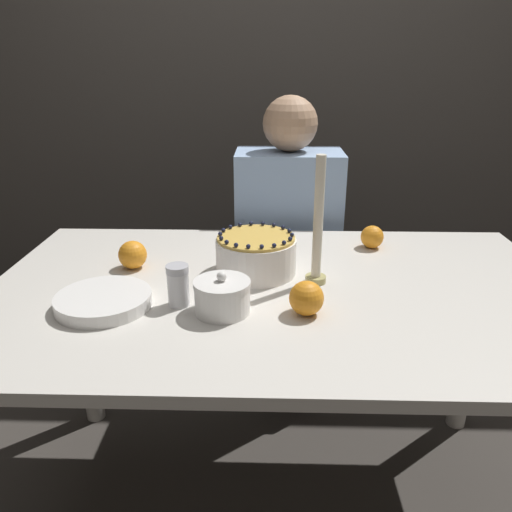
{
  "coord_description": "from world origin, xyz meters",
  "views": [
    {
      "loc": [
        -0.03,
        -1.2,
        1.33
      ],
      "look_at": [
        -0.06,
        0.09,
        0.82
      ],
      "focal_mm": 35.0,
      "sensor_mm": 36.0,
      "label": 1
    }
  ],
  "objects_px": {
    "candle": "(318,231)",
    "sugar_shaker": "(178,285)",
    "cake": "(256,255)",
    "sugar_bowl": "(222,296)",
    "person_man_blue_shirt": "(287,272)"
  },
  "relations": [
    {
      "from": "candle",
      "to": "sugar_shaker",
      "type": "bearing_deg",
      "value": -157.37
    },
    {
      "from": "candle",
      "to": "cake",
      "type": "bearing_deg",
      "value": 159.46
    },
    {
      "from": "sugar_bowl",
      "to": "sugar_shaker",
      "type": "relative_size",
      "value": 1.29
    },
    {
      "from": "person_man_blue_shirt",
      "to": "sugar_shaker",
      "type": "bearing_deg",
      "value": 69.44
    },
    {
      "from": "person_man_blue_shirt",
      "to": "cake",
      "type": "bearing_deg",
      "value": 79.25
    },
    {
      "from": "candle",
      "to": "person_man_blue_shirt",
      "type": "xyz_separation_m",
      "value": [
        -0.05,
        0.63,
        -0.39
      ]
    },
    {
      "from": "cake",
      "to": "sugar_bowl",
      "type": "bearing_deg",
      "value": -107.08
    },
    {
      "from": "sugar_bowl",
      "to": "cake",
      "type": "bearing_deg",
      "value": 72.92
    },
    {
      "from": "sugar_shaker",
      "to": "candle",
      "type": "height_order",
      "value": "candle"
    },
    {
      "from": "cake",
      "to": "sugar_shaker",
      "type": "distance_m",
      "value": 0.27
    },
    {
      "from": "person_man_blue_shirt",
      "to": "sugar_bowl",
      "type": "bearing_deg",
      "value": 77.35
    },
    {
      "from": "cake",
      "to": "sugar_bowl",
      "type": "distance_m",
      "value": 0.25
    },
    {
      "from": "sugar_shaker",
      "to": "person_man_blue_shirt",
      "type": "distance_m",
      "value": 0.88
    },
    {
      "from": "candle",
      "to": "person_man_blue_shirt",
      "type": "height_order",
      "value": "person_man_blue_shirt"
    },
    {
      "from": "candle",
      "to": "person_man_blue_shirt",
      "type": "distance_m",
      "value": 0.74
    }
  ]
}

